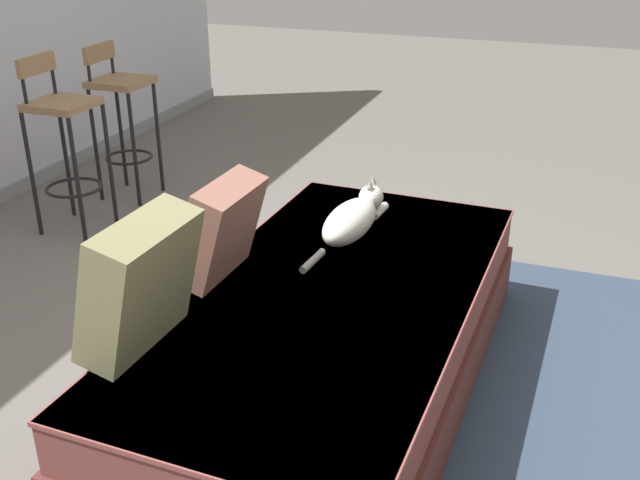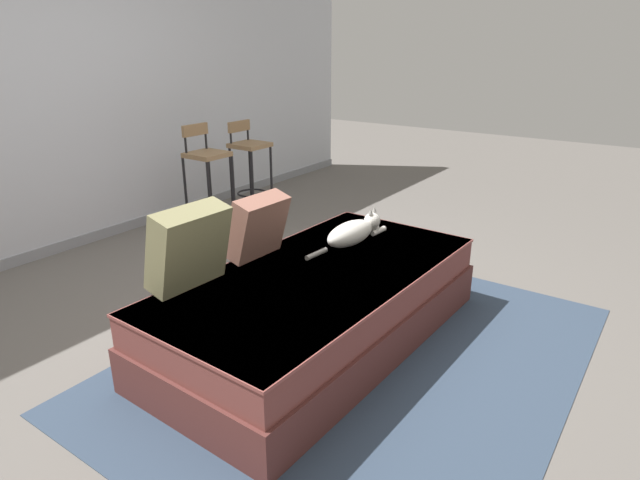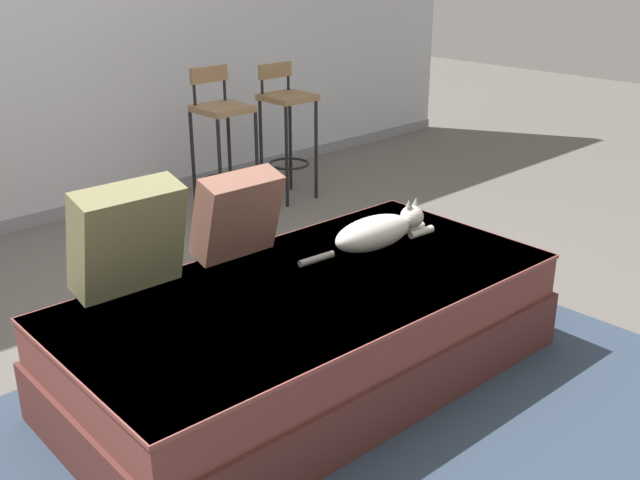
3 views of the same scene
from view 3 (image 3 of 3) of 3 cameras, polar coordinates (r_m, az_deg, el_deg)
The scene contains 10 objects.
ground_plane at distance 3.51m, azimuth -5.21°, elevation -7.90°, with size 16.00×16.00×0.00m, color #66605B.
wall_back_panel at distance 5.04m, azimuth -22.52°, elevation 15.29°, with size 8.00×0.10×2.60m, color silver.
wall_baseboard_trim at distance 5.25m, azimuth -20.35°, elevation 1.63°, with size 8.00×0.02×0.09m, color gray.
area_rug at distance 3.06m, azimuth 3.19°, elevation -12.57°, with size 2.77×2.14×0.01m, color #334256.
couch at distance 3.13m, azimuth -0.74°, elevation -6.96°, with size 2.10×1.10×0.44m.
throw_pillow_corner at distance 2.98m, azimuth -14.48°, elevation 0.15°, with size 0.43×0.26×0.45m.
throw_pillow_middle at distance 3.23m, azimuth -6.34°, elevation 1.92°, with size 0.37×0.24×0.39m.
cat at distance 3.37m, azimuth 4.46°, elevation 0.66°, with size 0.74×0.20×0.19m.
bar_stool_near_window at distance 4.98m, azimuth -7.47°, elevation 8.20°, with size 0.32×0.32×0.99m.
bar_stool_by_doorway at distance 5.31m, azimuth -2.56°, elevation 9.29°, with size 0.32×0.32×0.95m.
Camera 3 is at (-1.86, -2.42, 1.73)m, focal length 42.00 mm.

